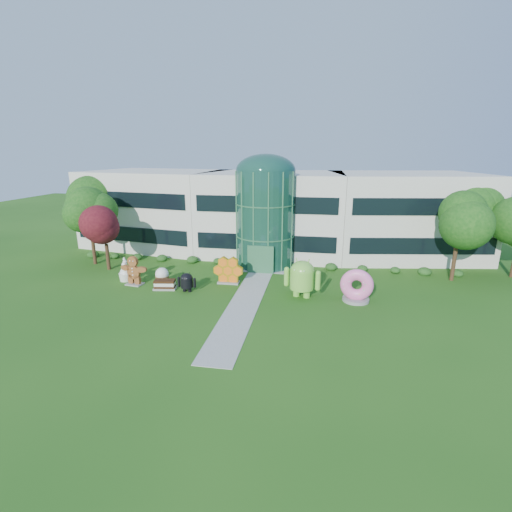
% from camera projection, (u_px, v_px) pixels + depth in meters
% --- Properties ---
extents(ground, '(140.00, 140.00, 0.00)m').
position_uv_depth(ground, '(241.00, 310.00, 28.29)').
color(ground, '#215114').
rests_on(ground, ground).
extents(building, '(46.00, 15.00, 9.30)m').
position_uv_depth(building, '(273.00, 212.00, 44.07)').
color(building, beige).
rests_on(building, ground).
extents(atrium, '(6.00, 6.00, 9.80)m').
position_uv_depth(atrium, '(265.00, 219.00, 38.32)').
color(atrium, '#194738').
rests_on(atrium, ground).
extents(walkway, '(2.40, 20.00, 0.04)m').
position_uv_depth(walkway, '(247.00, 300.00, 30.18)').
color(walkway, '#9E9E93').
rests_on(walkway, ground).
extents(tree_red, '(4.00, 4.00, 6.00)m').
position_uv_depth(tree_red, '(106.00, 241.00, 37.16)').
color(tree_red, '#3F0C14').
rests_on(tree_red, ground).
extents(trees_backdrop, '(52.00, 8.00, 8.40)m').
position_uv_depth(trees_backdrop, '(267.00, 224.00, 39.46)').
color(trees_backdrop, '#144711').
rests_on(trees_backdrop, ground).
extents(android_green, '(3.60, 2.79, 3.64)m').
position_uv_depth(android_green, '(302.00, 276.00, 30.37)').
color(android_green, '#77C840').
rests_on(android_green, ground).
extents(android_black, '(1.72, 1.16, 1.94)m').
position_uv_depth(android_black, '(187.00, 281.00, 31.71)').
color(android_black, black).
rests_on(android_black, ground).
extents(donut, '(2.79, 1.60, 2.76)m').
position_uv_depth(donut, '(357.00, 285.00, 29.61)').
color(donut, '#E858A3').
rests_on(donut, ground).
extents(gingerbread, '(3.08, 1.58, 2.71)m').
position_uv_depth(gingerbread, '(134.00, 270.00, 33.26)').
color(gingerbread, brown).
rests_on(gingerbread, ground).
extents(ice_cream_sandwich, '(2.07, 1.26, 0.86)m').
position_uv_depth(ice_cream_sandwich, '(165.00, 284.00, 32.40)').
color(ice_cream_sandwich, black).
rests_on(ice_cream_sandwich, ground).
extents(honeycomb, '(2.89, 1.08, 2.26)m').
position_uv_depth(honeycomb, '(228.00, 271.00, 33.70)').
color(honeycomb, orange).
rests_on(honeycomb, ground).
extents(froyo, '(1.60, 1.60, 2.27)m').
position_uv_depth(froyo, '(125.00, 269.00, 34.36)').
color(froyo, white).
rests_on(froyo, ground).
extents(cupcake, '(1.47, 1.47, 1.55)m').
position_uv_depth(cupcake, '(162.00, 276.00, 33.57)').
color(cupcake, white).
rests_on(cupcake, ground).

